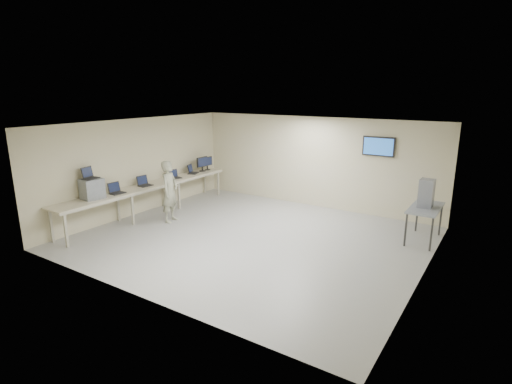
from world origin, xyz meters
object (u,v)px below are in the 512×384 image
Objects in this scene: workbench at (149,187)px; equipment_box at (92,189)px; side_table at (425,210)px; soldier at (170,192)px.

workbench is 11.57× the size of equipment_box.
side_table is (7.19, 2.17, -0.04)m from workbench.
equipment_box is 8.28m from side_table.
soldier is at bearing -7.12° from workbench.
workbench is 7.51m from side_table.
equipment_box reaches higher than side_table.
side_table is at bearing 35.88° from equipment_box.
equipment_box is 2.00m from soldier.
side_table is (7.25, 3.99, -0.38)m from equipment_box.
equipment_box is at bearing -151.16° from side_table.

